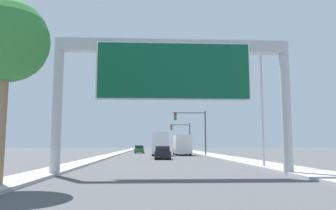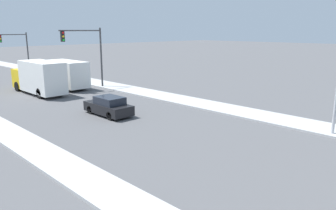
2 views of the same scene
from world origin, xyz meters
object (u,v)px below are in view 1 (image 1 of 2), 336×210
traffic_light_mid_block (183,133)px  palm_tree_foreground (6,41)px  car_mid_left (139,149)px  truck_box_secondary (182,145)px  truck_box_primary (160,144)px  traffic_light_near_intersection (195,125)px  street_lamp_right (257,95)px  sign_gantry (174,72)px  car_near_right (162,153)px

traffic_light_mid_block → palm_tree_foreground: 56.46m
car_mid_left → truck_box_secondary: truck_box_secondary is taller
truck_box_primary → truck_box_secondary: bearing=24.7°
traffic_light_near_intersection → palm_tree_foreground: palm_tree_foreground is taller
traffic_light_near_intersection → street_lamp_right: 24.86m
sign_gantry → traffic_light_near_intersection: size_ratio=2.03×
traffic_light_mid_block → palm_tree_foreground: (-12.56, -55.02, 1.80)m
palm_tree_foreground → truck_box_secondary: bearing=74.2°
car_mid_left → traffic_light_near_intersection: 17.11m
truck_box_secondary → street_lamp_right: bearing=-83.8°
street_lamp_right → traffic_light_near_intersection: bearing=93.0°
truck_box_primary → palm_tree_foreground: bearing=-101.2°
car_mid_left → truck_box_secondary: (7.00, -11.45, 0.89)m
truck_box_primary → sign_gantry: bearing=-90.0°
traffic_light_near_intersection → sign_gantry: bearing=-99.8°
traffic_light_near_intersection → street_lamp_right: street_lamp_right is taller
sign_gantry → car_near_right: 19.90m
sign_gantry → truck_box_primary: size_ratio=1.64×
car_near_right → traffic_light_near_intersection: size_ratio=0.64×
sign_gantry → street_lamp_right: street_lamp_right is taller
car_mid_left → traffic_light_mid_block: bearing=33.0°
car_near_right → truck_box_secondary: bearing=75.6°
traffic_light_near_intersection → traffic_light_mid_block: bearing=89.5°
car_mid_left → palm_tree_foreground: palm_tree_foreground is taller
palm_tree_foreground → traffic_light_near_intersection: bearing=70.5°
palm_tree_foreground → street_lamp_right: bearing=36.7°
truck_box_primary → traffic_light_mid_block: size_ratio=1.37×
traffic_light_mid_block → traffic_light_near_intersection: bearing=-90.5°
car_near_right → traffic_light_near_intersection: (5.22, 10.87, 3.79)m
traffic_light_near_intersection → palm_tree_foreground: bearing=-109.5°
traffic_light_mid_block → street_lamp_right: (1.11, -44.81, 1.20)m
street_lamp_right → traffic_light_mid_block: bearing=91.4°
car_near_right → truck_box_primary: truck_box_primary is taller
car_near_right → palm_tree_foreground: (-7.17, -24.14, 5.15)m
sign_gantry → car_mid_left: size_ratio=3.09×
sign_gantry → car_mid_left: 44.78m
car_near_right → traffic_light_mid_block: size_ratio=0.70×
car_mid_left → car_near_right: size_ratio=1.03×
truck_box_secondary → car_mid_left: bearing=121.4°
sign_gantry → street_lamp_right: bearing=39.3°
traffic_light_near_intersection → palm_tree_foreground: (-12.39, -35.02, 1.36)m
street_lamp_right → sign_gantry: bearing=-140.7°
truck_box_primary → car_mid_left: bearing=105.0°
car_near_right → palm_tree_foreground: palm_tree_foreground is taller
sign_gantry → traffic_light_near_intersection: sign_gantry is taller
car_near_right → traffic_light_mid_block: (5.39, 30.87, 3.36)m
sign_gantry → car_mid_left: (-3.50, 44.35, -5.04)m
car_mid_left → traffic_light_near_intersection: (8.72, -14.22, 3.80)m
truck_box_primary → traffic_light_mid_block: (5.39, 18.84, 2.35)m
traffic_light_mid_block → street_lamp_right: size_ratio=0.68×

